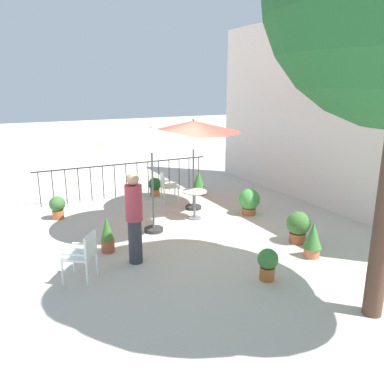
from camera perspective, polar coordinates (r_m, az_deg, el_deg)
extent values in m
plane|color=beige|center=(9.08, -2.89, -5.85)|extent=(60.00, 60.00, 0.00)
cube|color=silver|center=(11.15, 19.27, 10.89)|extent=(9.70, 0.30, 5.14)
cube|color=black|center=(11.86, -9.69, 4.07)|extent=(0.03, 5.31, 0.03)
cylinder|color=black|center=(11.51, -21.40, 0.30)|extent=(0.02, 0.02, 1.00)
cylinder|color=black|center=(11.54, -19.66, 0.51)|extent=(0.02, 0.02, 1.00)
cylinder|color=black|center=(11.59, -17.93, 0.72)|extent=(0.02, 0.02, 1.00)
cylinder|color=black|center=(11.64, -16.22, 0.93)|extent=(0.02, 0.02, 1.00)
cylinder|color=black|center=(11.71, -14.53, 1.13)|extent=(0.02, 0.02, 1.00)
cylinder|color=black|center=(11.79, -12.85, 1.34)|extent=(0.02, 0.02, 1.00)
cylinder|color=black|center=(11.87, -11.20, 1.53)|extent=(0.02, 0.02, 1.00)
cylinder|color=black|center=(11.97, -9.58, 1.73)|extent=(0.02, 0.02, 1.00)
cylinder|color=black|center=(12.08, -7.98, 1.91)|extent=(0.02, 0.02, 1.00)
cylinder|color=black|center=(12.19, -6.41, 2.10)|extent=(0.02, 0.02, 1.00)
cylinder|color=black|center=(12.32, -4.87, 2.28)|extent=(0.02, 0.02, 1.00)
cylinder|color=black|center=(12.45, -3.36, 2.45)|extent=(0.02, 0.02, 1.00)
cylinder|color=black|center=(12.59, -1.89, 2.62)|extent=(0.02, 0.02, 1.00)
cylinder|color=black|center=(12.74, -0.45, 2.78)|extent=(0.02, 0.02, 1.00)
cylinder|color=black|center=(12.90, 0.96, 2.93)|extent=(0.02, 0.02, 1.00)
cylinder|color=#2D2D2D|center=(10.72, 0.19, -2.24)|extent=(0.44, 0.44, 0.08)
cylinder|color=slate|center=(10.42, 0.20, 3.82)|extent=(0.04, 0.04, 2.39)
cone|color=#D94B39|center=(10.26, 0.21, 9.58)|extent=(2.46, 2.46, 0.29)
sphere|color=slate|center=(10.25, 0.21, 10.55)|extent=(0.06, 0.06, 0.06)
cylinder|color=#2D2D2D|center=(9.15, -5.60, -5.48)|extent=(0.44, 0.44, 0.08)
cylinder|color=slate|center=(8.80, -5.79, 1.52)|extent=(0.04, 0.04, 2.38)
cone|color=beige|center=(8.62, -5.98, 8.18)|extent=(2.47, 2.47, 0.32)
sphere|color=slate|center=(8.59, -6.01, 9.45)|extent=(0.06, 0.06, 0.06)
cylinder|color=white|center=(9.76, 0.38, 0.08)|extent=(0.61, 0.61, 0.02)
cylinder|color=slate|center=(9.86, 0.37, -1.95)|extent=(0.06, 0.06, 0.70)
cylinder|color=slate|center=(9.96, 0.37, -3.78)|extent=(0.34, 0.34, 0.03)
cube|color=white|center=(11.30, -3.30, 0.83)|extent=(0.50, 0.52, 0.04)
cube|color=white|center=(11.20, -4.34, 1.87)|extent=(0.40, 0.11, 0.41)
cube|color=white|center=(11.09, -3.08, 1.19)|extent=(0.11, 0.41, 0.03)
cube|color=white|center=(11.45, -3.54, 1.64)|extent=(0.11, 0.41, 0.03)
cylinder|color=white|center=(11.23, -2.02, -0.49)|extent=(0.04, 0.04, 0.43)
cylinder|color=white|center=(11.59, -2.51, 0.02)|extent=(0.04, 0.04, 0.43)
cylinder|color=white|center=(11.14, -4.08, -0.66)|extent=(0.04, 0.04, 0.43)
cylinder|color=white|center=(11.50, -4.51, -0.14)|extent=(0.04, 0.04, 0.43)
cube|color=white|center=(7.02, -16.16, -8.89)|extent=(0.66, 0.66, 0.04)
cube|color=white|center=(6.85, -14.63, -7.44)|extent=(0.39, 0.29, 0.39)
cube|color=white|center=(7.16, -15.52, -7.32)|extent=(0.28, 0.37, 0.03)
cube|color=white|center=(6.79, -16.98, -8.70)|extent=(0.28, 0.37, 0.03)
cylinder|color=white|center=(7.39, -16.87, -9.80)|extent=(0.04, 0.04, 0.46)
cylinder|color=white|center=(7.04, -18.39, -11.27)|extent=(0.04, 0.04, 0.46)
cylinder|color=white|center=(7.23, -13.69, -10.16)|extent=(0.04, 0.04, 0.46)
cylinder|color=white|center=(6.86, -15.06, -11.70)|extent=(0.04, 0.04, 0.46)
cylinder|color=#AE5439|center=(8.18, -12.19, -7.69)|extent=(0.27, 0.27, 0.26)
cylinder|color=#382819|center=(8.14, -12.24, -6.90)|extent=(0.23, 0.23, 0.02)
cone|color=#3D762E|center=(8.04, -12.34, -5.20)|extent=(0.27, 0.27, 0.49)
cylinder|color=#994F32|center=(8.76, 15.12, -6.44)|extent=(0.35, 0.35, 0.22)
cylinder|color=#382819|center=(8.73, 15.17, -5.83)|extent=(0.31, 0.31, 0.02)
sphere|color=#3D6C30|center=(8.65, 15.28, -4.43)|extent=(0.51, 0.51, 0.51)
sphere|color=gold|center=(8.67, 13.91, -4.16)|extent=(0.12, 0.12, 0.12)
sphere|color=gold|center=(8.67, 13.94, -3.90)|extent=(0.11, 0.11, 0.11)
sphere|color=gold|center=(8.51, 15.65, -4.51)|extent=(0.12, 0.12, 0.12)
sphere|color=gold|center=(8.70, 16.05, -3.62)|extent=(0.09, 0.09, 0.09)
cylinder|color=#D06A3B|center=(10.47, -18.95, -3.12)|extent=(0.29, 0.29, 0.22)
cylinder|color=#382819|center=(10.44, -19.00, -2.59)|extent=(0.25, 0.25, 0.02)
sphere|color=#3E7137|center=(10.39, -19.09, -1.66)|extent=(0.40, 0.40, 0.40)
cylinder|color=#AA5A2B|center=(7.07, 10.92, -11.59)|extent=(0.26, 0.26, 0.24)
cylinder|color=#382819|center=(7.02, 10.96, -10.79)|extent=(0.23, 0.23, 0.02)
sphere|color=#387934|center=(6.95, 11.03, -9.57)|extent=(0.36, 0.36, 0.36)
cylinder|color=#B76033|center=(10.36, 8.30, -2.77)|extent=(0.36, 0.36, 0.17)
cylinder|color=#382819|center=(10.34, 8.31, -2.37)|extent=(0.31, 0.31, 0.02)
sphere|color=green|center=(10.27, 8.36, -1.06)|extent=(0.56, 0.56, 0.56)
cylinder|color=#9C502D|center=(12.07, 0.97, 0.19)|extent=(0.33, 0.33, 0.24)
cylinder|color=#382819|center=(12.04, 0.97, 0.69)|extent=(0.29, 0.29, 0.02)
cone|color=#337F2F|center=(11.97, 0.98, 1.87)|extent=(0.38, 0.38, 0.49)
cylinder|color=#C96F39|center=(12.01, -5.44, -0.06)|extent=(0.29, 0.29, 0.20)
cylinder|color=#382819|center=(11.99, -5.45, 0.34)|extent=(0.26, 0.26, 0.02)
sphere|color=#226528|center=(11.94, -5.47, 1.17)|extent=(0.39, 0.39, 0.39)
cylinder|color=#C46B4A|center=(8.14, 17.07, -8.40)|extent=(0.31, 0.31, 0.20)
cylinder|color=#382819|center=(8.11, 17.12, -7.81)|extent=(0.27, 0.27, 0.02)
cone|color=#3C7A34|center=(8.01, 17.27, -6.05)|extent=(0.37, 0.37, 0.52)
cylinder|color=#33333D|center=(7.53, -8.29, -7.15)|extent=(0.26, 0.26, 0.85)
cylinder|color=#AF3845|center=(7.27, -8.52, -1.57)|extent=(0.37, 0.37, 0.68)
sphere|color=tan|center=(7.15, -8.66, 1.91)|extent=(0.23, 0.23, 0.23)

